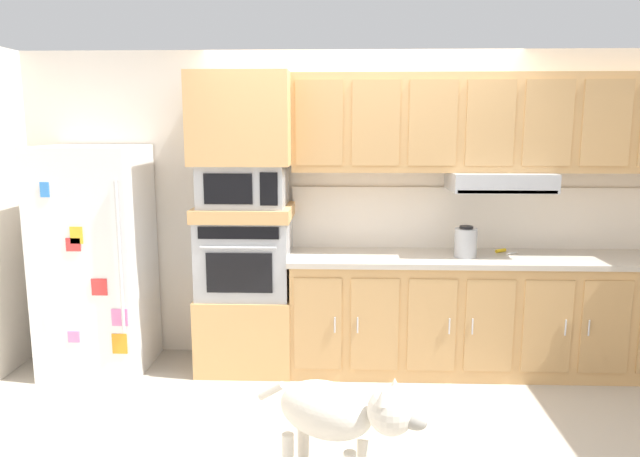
{
  "coord_description": "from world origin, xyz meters",
  "views": [
    {
      "loc": [
        -0.16,
        -3.77,
        1.92
      ],
      "look_at": [
        -0.31,
        0.43,
        1.18
      ],
      "focal_mm": 33.35,
      "sensor_mm": 36.0,
      "label": 1
    }
  ],
  "objects_px": {
    "built_in_oven": "(245,256)",
    "microwave": "(244,185)",
    "screwdriver": "(502,251)",
    "electric_kettle": "(466,242)",
    "refrigerator": "(96,260)",
    "dog": "(339,415)"
  },
  "relations": [
    {
      "from": "refrigerator",
      "to": "electric_kettle",
      "type": "distance_m",
      "value": 2.87
    },
    {
      "from": "refrigerator",
      "to": "microwave",
      "type": "xyz_separation_m",
      "value": [
        1.16,
        0.07,
        0.58
      ]
    },
    {
      "from": "electric_kettle",
      "to": "refrigerator",
      "type": "bearing_deg",
      "value": -179.59
    },
    {
      "from": "microwave",
      "to": "dog",
      "type": "relative_size",
      "value": 0.72
    },
    {
      "from": "refrigerator",
      "to": "electric_kettle",
      "type": "xyz_separation_m",
      "value": [
        2.86,
        0.02,
        0.15
      ]
    },
    {
      "from": "built_in_oven",
      "to": "microwave",
      "type": "height_order",
      "value": "microwave"
    },
    {
      "from": "microwave",
      "to": "electric_kettle",
      "type": "bearing_deg",
      "value": -1.59
    },
    {
      "from": "built_in_oven",
      "to": "electric_kettle",
      "type": "relative_size",
      "value": 2.92
    },
    {
      "from": "microwave",
      "to": "electric_kettle",
      "type": "relative_size",
      "value": 2.68
    },
    {
      "from": "electric_kettle",
      "to": "dog",
      "type": "relative_size",
      "value": 0.27
    },
    {
      "from": "refrigerator",
      "to": "dog",
      "type": "bearing_deg",
      "value": -40.47
    },
    {
      "from": "microwave",
      "to": "refrigerator",
      "type": "bearing_deg",
      "value": -176.66
    },
    {
      "from": "refrigerator",
      "to": "microwave",
      "type": "bearing_deg",
      "value": 3.34
    },
    {
      "from": "screwdriver",
      "to": "electric_kettle",
      "type": "relative_size",
      "value": 0.7
    },
    {
      "from": "built_in_oven",
      "to": "screwdriver",
      "type": "height_order",
      "value": "built_in_oven"
    },
    {
      "from": "refrigerator",
      "to": "screwdriver",
      "type": "bearing_deg",
      "value": 3.4
    },
    {
      "from": "built_in_oven",
      "to": "microwave",
      "type": "relative_size",
      "value": 1.09
    },
    {
      "from": "refrigerator",
      "to": "screwdriver",
      "type": "distance_m",
      "value": 3.19
    },
    {
      "from": "dog",
      "to": "screwdriver",
      "type": "bearing_deg",
      "value": 81.57
    },
    {
      "from": "screwdriver",
      "to": "refrigerator",
      "type": "bearing_deg",
      "value": -176.6
    },
    {
      "from": "microwave",
      "to": "screwdriver",
      "type": "xyz_separation_m",
      "value": [
        2.02,
        0.12,
        -0.53
      ]
    },
    {
      "from": "built_in_oven",
      "to": "dog",
      "type": "distance_m",
      "value": 1.9
    }
  ]
}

